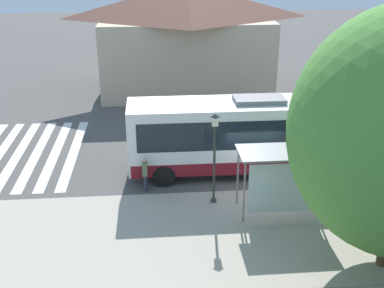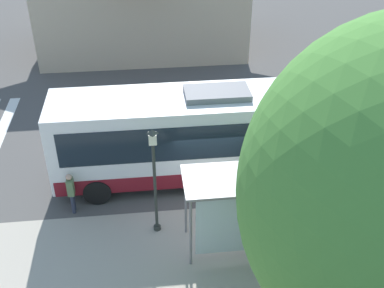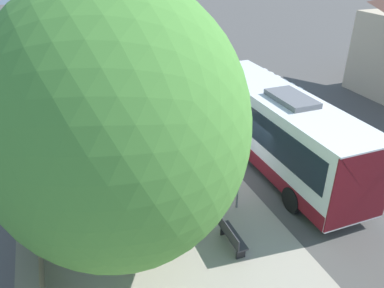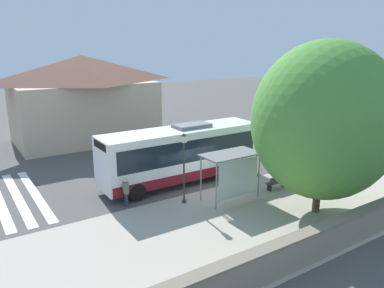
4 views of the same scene
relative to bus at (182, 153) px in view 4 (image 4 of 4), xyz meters
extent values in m
plane|color=#514F4C|center=(-1.96, -0.33, -1.90)|extent=(120.00, 120.00, 0.00)
cube|color=#ADA393|center=(-6.46, -0.33, -1.89)|extent=(9.00, 44.00, 0.02)
cube|color=silver|center=(3.04, 8.25, -1.90)|extent=(9.00, 0.50, 0.01)
cube|color=silver|center=(3.04, 9.20, -1.90)|extent=(9.00, 0.50, 0.01)
cube|color=gray|center=(-10.51, -0.33, -1.25)|extent=(0.50, 20.00, 1.30)
cube|color=#776C5B|center=(-10.51, -0.33, -0.56)|extent=(0.60, 20.00, 0.08)
cube|color=#C6B293|center=(13.97, 1.55, 0.72)|extent=(7.08, 11.82, 5.24)
pyramid|color=brown|center=(13.97, 1.55, 4.52)|extent=(7.68, 12.42, 2.36)
cube|color=white|center=(0.00, 0.02, 0.05)|extent=(2.53, 10.41, 3.01)
cube|color=black|center=(0.00, 0.02, 0.44)|extent=(2.57, 9.58, 1.32)
cube|color=maroon|center=(0.00, 0.02, -1.15)|extent=(2.57, 10.20, 0.60)
cube|color=maroon|center=(0.00, -5.16, 0.05)|extent=(2.57, 0.06, 2.89)
cube|color=black|center=(0.00, 5.18, 1.26)|extent=(1.90, 0.08, 0.42)
cube|color=slate|center=(0.00, -0.76, 1.67)|extent=(1.26, 2.29, 0.22)
cylinder|color=black|center=(-1.18, 3.66, -1.40)|extent=(0.30, 1.00, 1.00)
cylinder|color=black|center=(1.18, 3.66, -1.40)|extent=(0.30, 1.00, 1.00)
cylinder|color=black|center=(-1.18, -3.21, -1.40)|extent=(0.30, 1.00, 1.00)
cylinder|color=black|center=(1.18, -3.21, -1.40)|extent=(0.30, 1.00, 1.00)
cylinder|color=slate|center=(-3.09, -2.31, -0.60)|extent=(0.08, 0.08, 2.60)
cylinder|color=slate|center=(-3.09, 0.68, -0.60)|extent=(0.08, 0.08, 2.60)
cylinder|color=slate|center=(-4.52, -2.31, -0.60)|extent=(0.08, 0.08, 2.60)
cylinder|color=slate|center=(-4.52, 0.68, -0.60)|extent=(0.08, 0.08, 2.60)
cube|color=slate|center=(-3.81, -0.82, 0.74)|extent=(1.73, 3.29, 0.08)
cube|color=silver|center=(-4.50, -0.82, -0.47)|extent=(0.03, 2.69, 2.08)
cylinder|color=#2D3347|center=(-1.66, 4.49, -1.52)|extent=(0.12, 0.12, 0.77)
cylinder|color=#2D3347|center=(-1.50, 4.49, -1.52)|extent=(0.12, 0.12, 0.77)
cube|color=#59724C|center=(-1.58, 4.49, -0.82)|extent=(0.34, 0.22, 0.62)
sphere|color=tan|center=(-1.58, 4.49, -0.40)|extent=(0.21, 0.21, 0.21)
cube|color=#333338|center=(-4.20, -4.14, -1.45)|extent=(0.40, 1.52, 0.06)
cube|color=#333338|center=(-4.37, -4.14, -1.22)|extent=(0.04, 1.52, 0.40)
cube|color=black|center=(-4.20, -4.75, -1.68)|extent=(0.32, 0.06, 0.45)
cube|color=black|center=(-4.20, -3.53, -1.68)|extent=(0.32, 0.06, 0.45)
cylinder|color=#2D332D|center=(-2.86, 1.63, -1.82)|extent=(0.24, 0.24, 0.16)
cylinder|color=#2D332D|center=(-2.86, 1.63, -0.17)|extent=(0.10, 0.10, 3.46)
cube|color=silver|center=(-2.86, 1.63, 1.73)|extent=(0.24, 0.24, 0.35)
pyramid|color=#2D332D|center=(-2.86, 1.63, 1.97)|extent=(0.28, 0.28, 0.14)
cylinder|color=brown|center=(-7.58, -3.53, -0.46)|extent=(0.38, 0.38, 2.88)
ellipsoid|color=#4C8C38|center=(-7.58, -3.53, 2.93)|extent=(7.12, 7.12, 7.83)
cube|color=gold|center=(-0.54, -10.70, -1.08)|extent=(1.86, 4.05, 1.10)
cube|color=black|center=(-0.54, -10.80, -0.18)|extent=(1.58, 2.11, 0.69)
cylinder|color=black|center=(-1.42, -9.39, -1.58)|extent=(0.22, 0.64, 0.64)
cylinder|color=black|center=(0.34, -9.39, -1.58)|extent=(0.22, 0.64, 0.64)
cylinder|color=black|center=(-1.42, -12.02, -1.58)|extent=(0.22, 0.64, 0.64)
cylinder|color=black|center=(0.34, -12.02, -1.58)|extent=(0.22, 0.64, 0.64)
camera|label=1|loc=(-20.50, 4.07, 8.24)|focal=45.00mm
camera|label=2|loc=(-14.98, 1.83, 9.33)|focal=45.00mm
camera|label=3|loc=(-8.97, -12.60, 7.30)|focal=35.00mm
camera|label=4|loc=(-19.10, 11.77, 6.54)|focal=35.00mm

